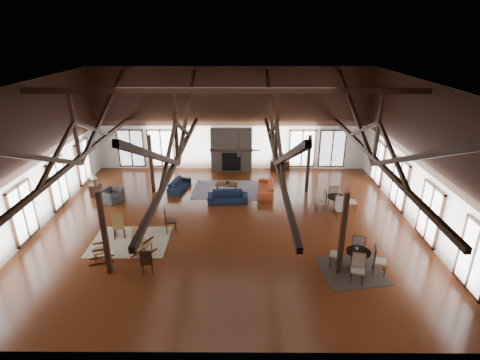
{
  "coord_description": "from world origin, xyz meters",
  "views": [
    {
      "loc": [
        0.62,
        -14.44,
        7.96
      ],
      "look_at": [
        0.54,
        1.0,
        1.67
      ],
      "focal_mm": 28.0,
      "sensor_mm": 36.0,
      "label": 1
    }
  ],
  "objects_px": {
    "sofa_navy_left": "(179,185)",
    "cafe_table_near": "(358,257)",
    "sofa_navy_front": "(228,197)",
    "tv_console": "(280,165)",
    "sofa_orange": "(266,188)",
    "armchair": "(111,195)",
    "cafe_table_far": "(336,201)",
    "coffee_table": "(227,184)"
  },
  "relations": [
    {
      "from": "sofa_navy_front",
      "to": "coffee_table",
      "type": "height_order",
      "value": "sofa_navy_front"
    },
    {
      "from": "cafe_table_near",
      "to": "tv_console",
      "type": "bearing_deg",
      "value": 100.18
    },
    {
      "from": "tv_console",
      "to": "armchair",
      "type": "bearing_deg",
      "value": -152.74
    },
    {
      "from": "cafe_table_near",
      "to": "coffee_table",
      "type": "bearing_deg",
      "value": 125.56
    },
    {
      "from": "sofa_navy_left",
      "to": "sofa_orange",
      "type": "relative_size",
      "value": 0.88
    },
    {
      "from": "armchair",
      "to": "tv_console",
      "type": "xyz_separation_m",
      "value": [
        8.71,
        4.49,
        -0.04
      ]
    },
    {
      "from": "sofa_navy_front",
      "to": "armchair",
      "type": "xyz_separation_m",
      "value": [
        -5.73,
        0.06,
        0.04
      ]
    },
    {
      "from": "sofa_orange",
      "to": "tv_console",
      "type": "xyz_separation_m",
      "value": [
        1.05,
        3.43,
        -0.01
      ]
    },
    {
      "from": "cafe_table_near",
      "to": "tv_console",
      "type": "xyz_separation_m",
      "value": [
        -1.8,
        10.02,
        -0.22
      ]
    },
    {
      "from": "sofa_navy_left",
      "to": "tv_console",
      "type": "bearing_deg",
      "value": -49.43
    },
    {
      "from": "sofa_navy_front",
      "to": "armchair",
      "type": "relative_size",
      "value": 1.95
    },
    {
      "from": "sofa_navy_left",
      "to": "cafe_table_far",
      "type": "distance_m",
      "value": 8.07
    },
    {
      "from": "sofa_navy_left",
      "to": "armchair",
      "type": "xyz_separation_m",
      "value": [
        -3.11,
        -1.48,
        0.06
      ]
    },
    {
      "from": "sofa_navy_front",
      "to": "cafe_table_far",
      "type": "distance_m",
      "value": 5.17
    },
    {
      "from": "coffee_table",
      "to": "cafe_table_far",
      "type": "relative_size",
      "value": 0.64
    },
    {
      "from": "sofa_navy_front",
      "to": "sofa_navy_left",
      "type": "height_order",
      "value": "sofa_navy_front"
    },
    {
      "from": "sofa_navy_front",
      "to": "coffee_table",
      "type": "relative_size",
      "value": 1.57
    },
    {
      "from": "sofa_navy_front",
      "to": "cafe_table_near",
      "type": "distance_m",
      "value": 7.27
    },
    {
      "from": "sofa_orange",
      "to": "armchair",
      "type": "bearing_deg",
      "value": -78.04
    },
    {
      "from": "sofa_orange",
      "to": "sofa_navy_front",
      "type": "bearing_deg",
      "value": -55.93
    },
    {
      "from": "sofa_orange",
      "to": "armchair",
      "type": "height_order",
      "value": "armchair"
    },
    {
      "from": "tv_console",
      "to": "coffee_table",
      "type": "bearing_deg",
      "value": -133.85
    },
    {
      "from": "sofa_orange",
      "to": "coffee_table",
      "type": "bearing_deg",
      "value": -92.25
    },
    {
      "from": "sofa_orange",
      "to": "tv_console",
      "type": "distance_m",
      "value": 3.58
    },
    {
      "from": "cafe_table_near",
      "to": "cafe_table_far",
      "type": "xyz_separation_m",
      "value": [
        0.3,
        4.58,
        -0.01
      ]
    },
    {
      "from": "sofa_navy_front",
      "to": "sofa_orange",
      "type": "xyz_separation_m",
      "value": [
        1.94,
        1.12,
        0.01
      ]
    },
    {
      "from": "sofa_navy_left",
      "to": "cafe_table_near",
      "type": "relative_size",
      "value": 0.9
    },
    {
      "from": "sofa_navy_left",
      "to": "sofa_orange",
      "type": "xyz_separation_m",
      "value": [
        4.55,
        -0.42,
        0.03
      ]
    },
    {
      "from": "sofa_navy_left",
      "to": "sofa_orange",
      "type": "height_order",
      "value": "sofa_orange"
    },
    {
      "from": "sofa_navy_front",
      "to": "tv_console",
      "type": "relative_size",
      "value": 1.7
    },
    {
      "from": "sofa_navy_left",
      "to": "sofa_orange",
      "type": "distance_m",
      "value": 4.57
    },
    {
      "from": "cafe_table_far",
      "to": "armchair",
      "type": "bearing_deg",
      "value": 174.98
    },
    {
      "from": "tv_console",
      "to": "cafe_table_near",
      "type": "bearing_deg",
      "value": -79.82
    },
    {
      "from": "coffee_table",
      "to": "cafe_table_far",
      "type": "distance_m",
      "value": 5.64
    },
    {
      "from": "armchair",
      "to": "cafe_table_near",
      "type": "xyz_separation_m",
      "value": [
        10.51,
        -5.53,
        0.18
      ]
    },
    {
      "from": "sofa_orange",
      "to": "tv_console",
      "type": "relative_size",
      "value": 1.78
    },
    {
      "from": "sofa_navy_left",
      "to": "cafe_table_near",
      "type": "bearing_deg",
      "value": -121.16
    },
    {
      "from": "coffee_table",
      "to": "armchair",
      "type": "xyz_separation_m",
      "value": [
        -5.63,
        -1.29,
        -0.06
      ]
    },
    {
      "from": "armchair",
      "to": "cafe_table_far",
      "type": "height_order",
      "value": "cafe_table_far"
    },
    {
      "from": "sofa_navy_left",
      "to": "tv_console",
      "type": "xyz_separation_m",
      "value": [
        5.6,
        3.01,
        0.02
      ]
    },
    {
      "from": "sofa_navy_front",
      "to": "sofa_navy_left",
      "type": "distance_m",
      "value": 3.03
    },
    {
      "from": "sofa_navy_left",
      "to": "armchair",
      "type": "distance_m",
      "value": 3.45
    }
  ]
}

